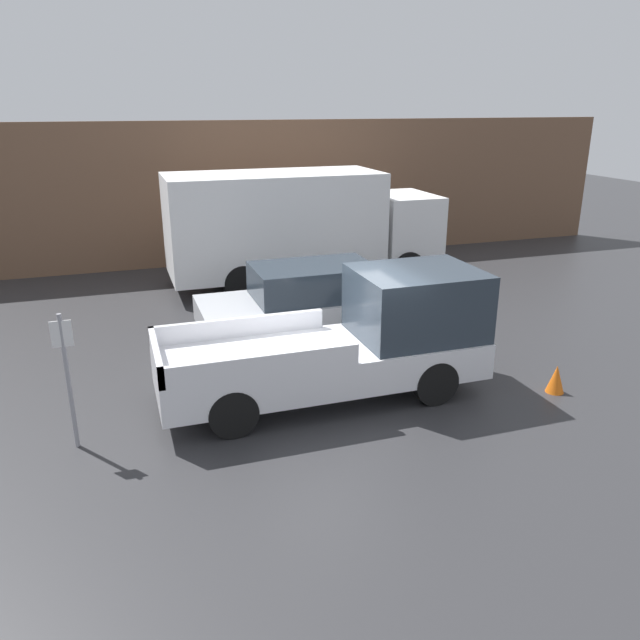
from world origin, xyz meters
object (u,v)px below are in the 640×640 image
parking_sign (67,374)px  traffic_cone (556,379)px  newspaper_box (382,238)px  car (309,299)px  pickup_truck (356,340)px  delivery_truck (297,224)px

parking_sign → traffic_cone: size_ratio=4.15×
newspaper_box → parking_sign: bearing=-132.8°
car → traffic_cone: 5.57m
pickup_truck → traffic_cone: 3.74m
pickup_truck → car: pickup_truck is taller
car → traffic_cone: bearing=-53.4°
pickup_truck → parking_sign: pickup_truck is taller
pickup_truck → car: (0.16, 3.29, -0.22)m
parking_sign → pickup_truck: bearing=5.0°
parking_sign → newspaper_box: 14.47m
delivery_truck → traffic_cone: bearing=-74.1°
parking_sign → traffic_cone: bearing=-5.2°
newspaper_box → car: bearing=-125.3°
pickup_truck → traffic_cone: size_ratio=11.05×
pickup_truck → newspaper_box: bearing=63.6°
car → delivery_truck: delivery_truck is taller
parking_sign → newspaper_box: (9.82, 10.60, -0.72)m
parking_sign → newspaper_box: parking_sign is taller
car → newspaper_box: size_ratio=4.86×
parking_sign → delivery_truck: bearing=52.7°
pickup_truck → delivery_truck: (1.07, 7.26, 0.72)m
delivery_truck → parking_sign: size_ratio=3.59×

